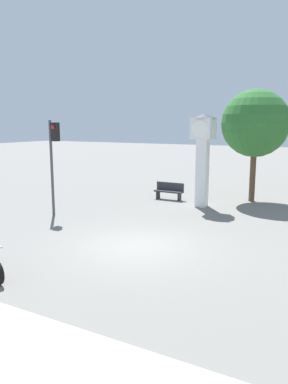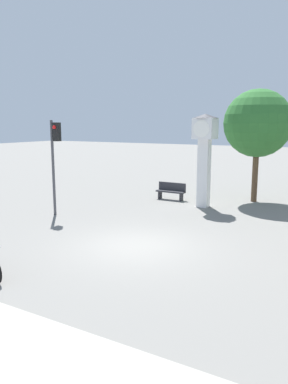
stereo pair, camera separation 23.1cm
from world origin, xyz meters
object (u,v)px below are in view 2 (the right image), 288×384
Objects in this scene: traffic_light at (55,151)px; street_tree at (258,124)px; bench at (171,191)px; clock_tower at (205,146)px.

traffic_light is 10.25m from street_tree.
street_tree is 3.63× the size of bench.
bench is (-2.16, 0.85, -2.52)m from clock_tower.
bench is (2.93, 5.72, -2.40)m from traffic_light.
clock_tower is at bearing -126.10° from street_tree.
bench is at bearing 62.88° from traffic_light.
traffic_light is (-5.09, -4.87, -0.11)m from clock_tower.
street_tree reaches higher than clock_tower.
traffic_light is 0.72× the size of street_tree.
street_tree is 5.65m from bench.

